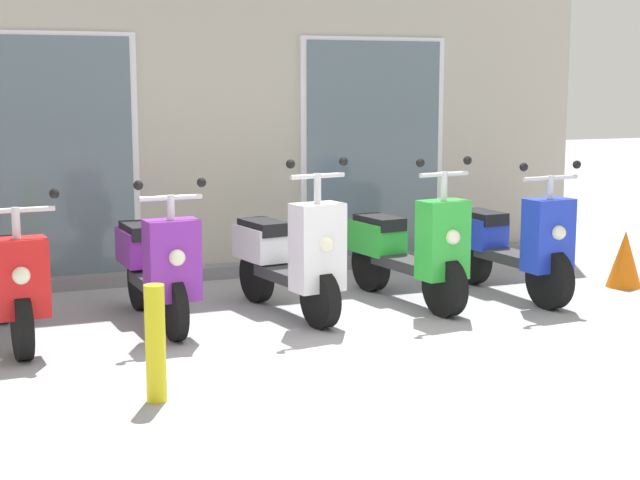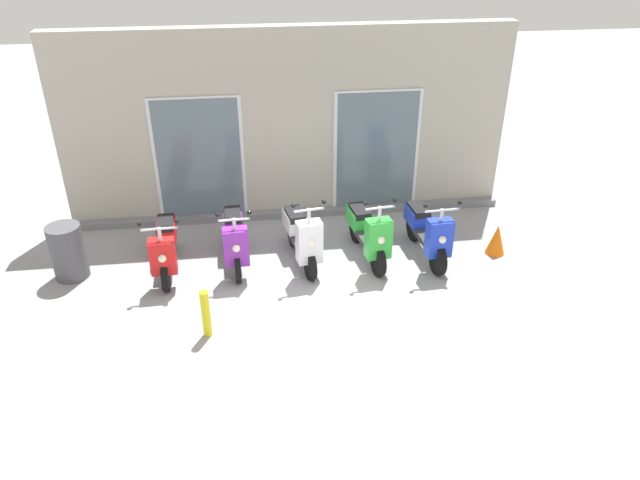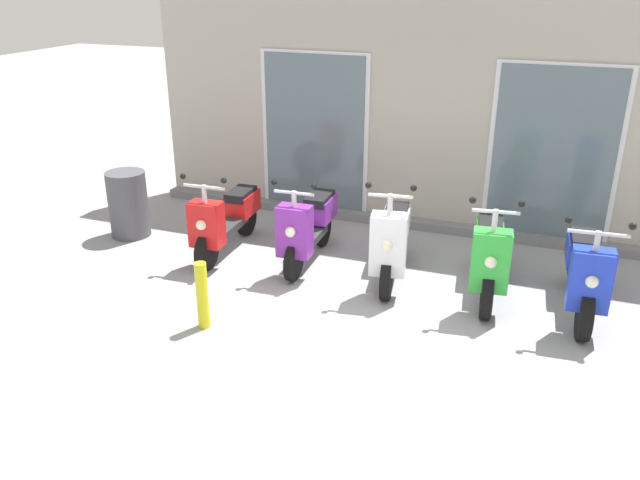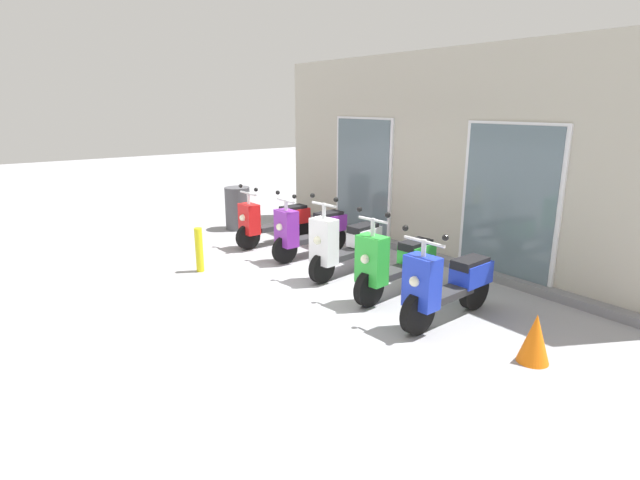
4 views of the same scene
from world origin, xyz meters
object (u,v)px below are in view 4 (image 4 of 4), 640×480
at_px(scooter_purple, 309,230).
at_px(scooter_blue, 447,285).
at_px(scooter_red, 274,221).
at_px(scooter_green, 395,263).
at_px(trash_bin, 238,208).
at_px(traffic_cone, 535,338).
at_px(curb_bollard, 199,250).
at_px(scooter_white, 344,244).

distance_m(scooter_purple, scooter_blue, 3.10).
distance_m(scooter_red, scooter_green, 3.21).
bearing_deg(trash_bin, traffic_cone, -1.67).
relative_size(scooter_red, scooter_blue, 0.99).
bearing_deg(traffic_cone, curb_bollard, -161.46).
xyz_separation_m(scooter_green, curb_bollard, (-2.54, -1.72, -0.12)).
xyz_separation_m(scooter_white, scooter_green, (1.07, 0.01, -0.02)).
height_order(scooter_blue, traffic_cone, scooter_blue).
xyz_separation_m(scooter_purple, scooter_white, (1.06, -0.10, 0.00)).
distance_m(scooter_purple, scooter_white, 1.06).
relative_size(scooter_red, curb_bollard, 2.30).
distance_m(scooter_red, curb_bollard, 1.89).
bearing_deg(traffic_cone, scooter_green, 176.15).
bearing_deg(scooter_purple, curb_bollard, -102.79).
bearing_deg(scooter_green, scooter_white, -179.40).
xyz_separation_m(scooter_red, trash_bin, (-1.47, 0.01, -0.00)).
bearing_deg(scooter_blue, curb_bollard, -154.95).
height_order(scooter_white, traffic_cone, scooter_white).
xyz_separation_m(scooter_red, scooter_white, (2.14, -0.05, 0.04)).
height_order(scooter_red, scooter_purple, scooter_purple).
distance_m(scooter_white, trash_bin, 3.61).
bearing_deg(trash_bin, scooter_purple, 0.69).
bearing_deg(scooter_white, trash_bin, 178.96).
relative_size(scooter_green, traffic_cone, 3.06).
bearing_deg(scooter_white, scooter_red, 178.58).
height_order(scooter_green, scooter_blue, scooter_green).
xyz_separation_m(scooter_red, scooter_purple, (1.08, 0.04, 0.04)).
height_order(scooter_purple, trash_bin, scooter_purple).
xyz_separation_m(scooter_purple, scooter_green, (2.13, -0.09, -0.02)).
bearing_deg(scooter_blue, traffic_cone, -3.08).
bearing_deg(curb_bollard, scooter_blue, 25.05).
height_order(scooter_purple, scooter_green, scooter_green).
bearing_deg(scooter_white, curb_bollard, -130.67).
bearing_deg(scooter_red, scooter_purple, 2.30).
xyz_separation_m(scooter_red, scooter_blue, (4.17, -0.12, 0.02)).
distance_m(scooter_green, curb_bollard, 3.07).
height_order(scooter_red, trash_bin, scooter_red).
xyz_separation_m(scooter_white, scooter_blue, (2.04, -0.07, -0.03)).
height_order(scooter_red, scooter_white, scooter_white).
height_order(scooter_purple, curb_bollard, scooter_purple).
relative_size(scooter_blue, traffic_cone, 3.11).
height_order(scooter_green, curb_bollard, scooter_green).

